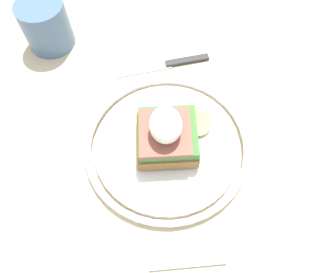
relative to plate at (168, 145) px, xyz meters
name	(u,v)px	position (x,y,z in m)	size (l,w,h in m)	color
ground_plane	(165,231)	(0.03, 0.01, -0.74)	(6.00, 6.00, 0.00)	#9E9993
dining_table	(161,157)	(0.03, 0.01, -0.11)	(1.15, 0.78, 0.73)	#C6B28E
plate	(168,145)	(0.00, 0.00, 0.00)	(0.25, 0.25, 0.02)	white
sandwich	(168,134)	(0.00, 0.00, 0.04)	(0.10, 0.12, 0.08)	olive
fork	(169,266)	(-0.17, 0.01, -0.01)	(0.02, 0.14, 0.00)	silver
knife	(170,64)	(0.17, -0.01, -0.01)	(0.04, 0.17, 0.01)	#2D2D2D
cup	(47,24)	(0.23, 0.20, 0.04)	(0.08, 0.08, 0.09)	slate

